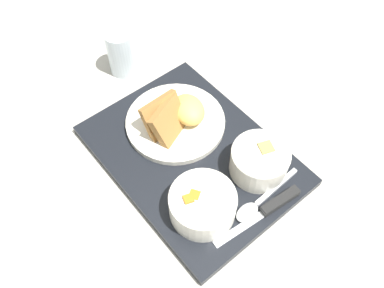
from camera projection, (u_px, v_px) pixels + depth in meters
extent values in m
plane|color=#ADA89E|center=(192.00, 158.00, 0.84)|extent=(4.00, 4.00, 0.00)
cube|color=black|center=(192.00, 155.00, 0.83)|extent=(0.44, 0.34, 0.02)
cylinder|color=silver|center=(203.00, 205.00, 0.72)|extent=(0.12, 0.12, 0.05)
torus|color=silver|center=(203.00, 198.00, 0.70)|extent=(0.12, 0.12, 0.01)
cylinder|color=#A8D184|center=(207.00, 202.00, 0.71)|extent=(0.06, 0.06, 0.02)
cylinder|color=#A8D184|center=(206.00, 199.00, 0.71)|extent=(0.05, 0.05, 0.01)
cylinder|color=#A8D184|center=(198.00, 195.00, 0.71)|extent=(0.05, 0.05, 0.01)
cylinder|color=#A8D184|center=(205.00, 207.00, 0.70)|extent=(0.06, 0.06, 0.02)
cube|color=orange|center=(202.00, 209.00, 0.70)|extent=(0.02, 0.02, 0.01)
cube|color=orange|center=(194.00, 196.00, 0.71)|extent=(0.02, 0.02, 0.02)
cube|color=orange|center=(188.00, 200.00, 0.70)|extent=(0.02, 0.02, 0.02)
cylinder|color=silver|center=(259.00, 161.00, 0.77)|extent=(0.11, 0.11, 0.06)
torus|color=silver|center=(261.00, 154.00, 0.75)|extent=(0.11, 0.11, 0.01)
cylinder|color=olive|center=(260.00, 159.00, 0.77)|extent=(0.10, 0.10, 0.04)
cube|color=tan|center=(266.00, 149.00, 0.76)|extent=(0.03, 0.03, 0.02)
cylinder|color=silver|center=(175.00, 122.00, 0.86)|extent=(0.21, 0.21, 0.01)
ellipsoid|color=#EAB756|center=(189.00, 110.00, 0.84)|extent=(0.10, 0.09, 0.04)
cube|color=#A37038|center=(165.00, 117.00, 0.82)|extent=(0.06, 0.09, 0.08)
cube|color=#A37038|center=(169.00, 124.00, 0.81)|extent=(0.07, 0.10, 0.08)
cube|color=silver|center=(239.00, 229.00, 0.72)|extent=(0.03, 0.11, 0.00)
cube|color=black|center=(280.00, 201.00, 0.75)|extent=(0.03, 0.08, 0.02)
ellipsoid|color=silver|center=(247.00, 212.00, 0.74)|extent=(0.03, 0.05, 0.01)
cube|color=silver|center=(276.00, 187.00, 0.77)|extent=(0.01, 0.11, 0.01)
cylinder|color=silver|center=(121.00, 52.00, 0.94)|extent=(0.06, 0.06, 0.11)
cylinder|color=silver|center=(123.00, 59.00, 0.95)|extent=(0.05, 0.05, 0.07)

